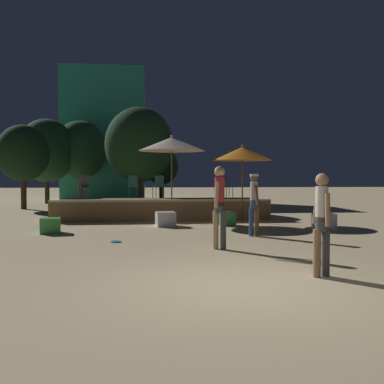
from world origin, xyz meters
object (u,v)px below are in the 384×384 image
at_px(person_2, 254,201).
at_px(bistro_chair_0, 133,185).
at_px(background_tree_4, 23,153).
at_px(person_1, 322,221).
at_px(cube_seat_2, 165,219).
at_px(person_0, 220,203).
at_px(patio_umbrella_1, 172,144).
at_px(cube_seat_1, 50,226).
at_px(cube_seat_3, 324,222).
at_px(background_tree_0, 81,150).
at_px(frisbee_disc, 116,241).
at_px(cube_seat_0, 226,219).
at_px(patio_umbrella_0, 242,154).
at_px(background_tree_3, 162,167).
at_px(background_tree_1, 139,145).
at_px(bistro_chair_2, 85,185).
at_px(background_tree_2, 47,151).
at_px(bistro_chair_3, 159,184).
at_px(bistro_chair_1, 226,184).

height_order(person_2, bistro_chair_0, person_2).
bearing_deg(background_tree_4, person_1, -59.66).
height_order(cube_seat_2, person_0, person_0).
height_order(patio_umbrella_1, cube_seat_1, patio_umbrella_1).
xyz_separation_m(patio_umbrella_1, person_1, (2.00, -9.13, -1.93)).
xyz_separation_m(patio_umbrella_1, cube_seat_3, (4.61, -3.03, -2.61)).
bearing_deg(person_0, background_tree_0, -43.33).
height_order(frisbee_disc, background_tree_4, background_tree_4).
distance_m(cube_seat_0, person_1, 7.58).
xyz_separation_m(patio_umbrella_0, background_tree_3, (-2.63, 11.51, -0.21)).
xyz_separation_m(cube_seat_3, background_tree_1, (-5.96, 9.22, 3.03)).
xyz_separation_m(person_1, person_2, (0.07, 4.86, 0.06)).
xyz_separation_m(cube_seat_0, frisbee_disc, (-3.44, -3.44, -0.21)).
xyz_separation_m(bistro_chair_2, frisbee_disc, (1.64, -6.06, -1.33)).
relative_size(background_tree_2, background_tree_3, 1.51).
bearing_deg(patio_umbrella_0, frisbee_disc, -132.86).
height_order(cube_seat_2, person_2, person_2).
xyz_separation_m(person_0, background_tree_1, (-2.11, 12.49, 2.22)).
xyz_separation_m(bistro_chair_2, background_tree_2, (-3.81, 10.17, 1.92)).
relative_size(cube_seat_1, bistro_chair_0, 0.73).
bearing_deg(bistro_chair_2, person_0, -83.96).
relative_size(bistro_chair_2, background_tree_2, 0.17).
bearing_deg(cube_seat_1, cube_seat_2, 22.72).
distance_m(cube_seat_3, person_1, 6.66).
bearing_deg(frisbee_disc, background_tree_4, 115.48).
bearing_deg(background_tree_0, background_tree_1, -56.68).
distance_m(bistro_chair_2, background_tree_4, 6.98).
bearing_deg(background_tree_3, background_tree_4, -148.29).
relative_size(person_2, bistro_chair_2, 1.93).
height_order(bistro_chair_0, background_tree_4, background_tree_4).
bearing_deg(background_tree_3, patio_umbrella_0, -77.11).
height_order(person_2, bistro_chair_3, person_2).
bearing_deg(cube_seat_2, bistro_chair_0, 114.38).
bearing_deg(person_1, patio_umbrella_1, -87.89).
height_order(patio_umbrella_0, background_tree_1, background_tree_1).
distance_m(frisbee_disc, background_tree_1, 11.68).
bearing_deg(cube_seat_1, background_tree_4, 109.91).
distance_m(person_1, background_tree_3, 20.33).
xyz_separation_m(person_2, background_tree_4, (-9.29, 10.89, 1.86)).
relative_size(bistro_chair_0, background_tree_2, 0.17).
distance_m(patio_umbrella_0, bistro_chair_1, 2.31).
height_order(bistro_chair_2, background_tree_3, background_tree_3).
bearing_deg(person_1, background_tree_1, -87.92).
bearing_deg(background_tree_4, patio_umbrella_1, -42.55).
bearing_deg(bistro_chair_1, cube_seat_2, 121.35).
distance_m(person_1, background_tree_2, 22.41).
bearing_deg(bistro_chair_0, frisbee_disc, 86.56).
bearing_deg(cube_seat_0, background_tree_1, 111.84).
bearing_deg(background_tree_4, person_2, -49.53).
height_order(patio_umbrella_0, person_1, patio_umbrella_0).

